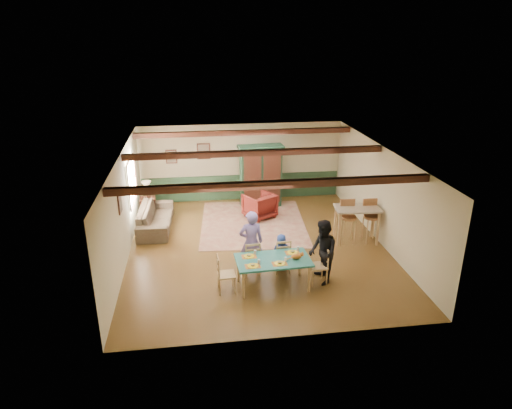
{
  "coord_description": "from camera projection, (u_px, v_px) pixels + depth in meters",
  "views": [
    {
      "loc": [
        -1.62,
        -11.32,
        5.65
      ],
      "look_at": [
        0.0,
        0.36,
        1.15
      ],
      "focal_mm": 32.0,
      "sensor_mm": 36.0,
      "label": 1
    }
  ],
  "objects": [
    {
      "name": "picture_back_b",
      "position": [
        171.0,
        157.0,
        15.47
      ],
      "size": [
        0.38,
        0.04,
        0.48
      ],
      "primitive_type": null,
      "color": "gray",
      "rests_on": "wall_back"
    },
    {
      "name": "place_setting_near_left",
      "position": [
        253.0,
        264.0,
        10.19
      ],
      "size": [
        0.39,
        0.3,
        0.11
      ],
      "primitive_type": null,
      "rotation": [
        0.0,
        0.0,
        0.05
      ],
      "color": "yellow",
      "rests_on": "dining_table"
    },
    {
      "name": "end_table",
      "position": [
        148.0,
        207.0,
        14.79
      ],
      "size": [
        0.54,
        0.54,
        0.61
      ],
      "primitive_type": null,
      "rotation": [
        0.0,
        0.0,
        0.1
      ],
      "color": "#32170E",
      "rests_on": "floor"
    },
    {
      "name": "wall_back",
      "position": [
        242.0,
        162.0,
        15.92
      ],
      "size": [
        7.0,
        0.02,
        2.7
      ],
      "primitive_type": "cube",
      "color": "beige",
      "rests_on": "floor"
    },
    {
      "name": "place_setting_far_left",
      "position": [
        249.0,
        255.0,
        10.63
      ],
      "size": [
        0.39,
        0.3,
        0.11
      ],
      "primitive_type": null,
      "rotation": [
        0.0,
        0.0,
        0.05
      ],
      "color": "yellow",
      "rests_on": "dining_table"
    },
    {
      "name": "sofa",
      "position": [
        156.0,
        218.0,
        13.84
      ],
      "size": [
        1.01,
        2.38,
        0.68
      ],
      "primitive_type": "imported",
      "rotation": [
        0.0,
        0.0,
        1.53
      ],
      "color": "#433729",
      "rests_on": "floor"
    },
    {
      "name": "cat",
      "position": [
        296.0,
        256.0,
        10.49
      ],
      "size": [
        0.35,
        0.15,
        0.17
      ],
      "primitive_type": null,
      "rotation": [
        0.0,
        0.0,
        0.05
      ],
      "color": "orange",
      "rests_on": "dining_table"
    },
    {
      "name": "floor",
      "position": [
        258.0,
        248.0,
        12.7
      ],
      "size": [
        8.0,
        8.0,
        0.0
      ],
      "primitive_type": "plane",
      "color": "#523617",
      "rests_on": "ground"
    },
    {
      "name": "dining_chair_end_right",
      "position": [
        318.0,
        265.0,
        10.8
      ],
      "size": [
        0.44,
        0.42,
        0.9
      ],
      "primitive_type": null,
      "rotation": [
        0.0,
        0.0,
        -1.52
      ],
      "color": "tan",
      "rests_on": "floor"
    },
    {
      "name": "person_woman",
      "position": [
        323.0,
        252.0,
        10.7
      ],
      "size": [
        0.63,
        0.79,
        1.57
      ],
      "primitive_type": "imported",
      "rotation": [
        0.0,
        0.0,
        -1.52
      ],
      "color": "black",
      "rests_on": "floor"
    },
    {
      "name": "bar_stool_right",
      "position": [
        371.0,
        222.0,
        12.84
      ],
      "size": [
        0.44,
        0.49,
        1.24
      ],
      "primitive_type": null,
      "rotation": [
        0.0,
        0.0,
        0.01
      ],
      "color": "#A26A3F",
      "rests_on": "floor"
    },
    {
      "name": "person_man",
      "position": [
        251.0,
        242.0,
        11.11
      ],
      "size": [
        0.62,
        0.42,
        1.64
      ],
      "primitive_type": "imported",
      "rotation": [
        0.0,
        0.0,
        3.19
      ],
      "color": "#7662A8",
      "rests_on": "floor"
    },
    {
      "name": "wall_right",
      "position": [
        382.0,
        196.0,
        12.66
      ],
      "size": [
        0.02,
        8.0,
        2.7
      ],
      "primitive_type": "cube",
      "color": "beige",
      "rests_on": "floor"
    },
    {
      "name": "counter_table",
      "position": [
        356.0,
        225.0,
        12.9
      ],
      "size": [
        1.31,
        0.85,
        1.04
      ],
      "primitive_type": null,
      "rotation": [
        0.0,
        0.0,
        -0.1
      ],
      "color": "beige",
      "rests_on": "floor"
    },
    {
      "name": "armchair",
      "position": [
        260.0,
        206.0,
        14.63
      ],
      "size": [
        1.18,
        1.19,
        0.8
      ],
      "primitive_type": "imported",
      "rotation": [
        0.0,
        0.0,
        -2.62
      ],
      "color": "#490F0E",
      "rests_on": "floor"
    },
    {
      "name": "dining_chair_far_left",
      "position": [
        252.0,
        257.0,
        11.17
      ],
      "size": [
        0.42,
        0.44,
        0.9
      ],
      "primitive_type": null,
      "rotation": [
        0.0,
        0.0,
        3.19
      ],
      "color": "tan",
      "rests_on": "floor"
    },
    {
      "name": "armoire",
      "position": [
        261.0,
        176.0,
        15.38
      ],
      "size": [
        1.54,
        0.7,
        2.12
      ],
      "primitive_type": "cube",
      "rotation": [
        0.0,
        0.0,
        0.07
      ],
      "color": "#13301F",
      "rests_on": "floor"
    },
    {
      "name": "ceiling_beam_mid",
      "position": [
        256.0,
        153.0,
        12.13
      ],
      "size": [
        6.95,
        0.16,
        0.16
      ],
      "primitive_type": "cube",
      "color": "#32170E",
      "rests_on": "ceiling"
    },
    {
      "name": "dining_chair_end_left",
      "position": [
        226.0,
        274.0,
        10.42
      ],
      "size": [
        0.44,
        0.42,
        0.9
      ],
      "primitive_type": null,
      "rotation": [
        0.0,
        0.0,
        1.62
      ],
      "color": "tan",
      "rests_on": "floor"
    },
    {
      "name": "area_rug",
      "position": [
        253.0,
        223.0,
        14.31
      ],
      "size": [
        3.48,
        4.03,
        0.01
      ],
      "primitive_type": "cube",
      "rotation": [
        0.0,
        0.0,
        -0.08
      ],
      "color": "beige",
      "rests_on": "floor"
    },
    {
      "name": "ceiling_beam_back",
      "position": [
        244.0,
        133.0,
        14.54
      ],
      "size": [
        6.95,
        0.16,
        0.16
      ],
      "primitive_type": "cube",
      "color": "#32170E",
      "rests_on": "ceiling"
    },
    {
      "name": "dining_table",
      "position": [
        273.0,
        273.0,
        10.65
      ],
      "size": [
        1.76,
        1.03,
        0.71
      ],
      "primitive_type": null,
      "rotation": [
        0.0,
        0.0,
        0.05
      ],
      "color": "#216961",
      "rests_on": "floor"
    },
    {
      "name": "ceiling_beam_front",
      "position": [
        273.0,
        184.0,
        9.64
      ],
      "size": [
        6.95,
        0.16,
        0.16
      ],
      "primitive_type": "cube",
      "color": "#32170E",
      "rests_on": "ceiling"
    },
    {
      "name": "bar_stool_left",
      "position": [
        348.0,
        222.0,
        12.8
      ],
      "size": [
        0.47,
        0.51,
        1.24
      ],
      "primitive_type": null,
      "rotation": [
        0.0,
        0.0,
        -0.07
      ],
      "color": "#A26A3F",
      "rests_on": "floor"
    },
    {
      "name": "place_setting_far_right",
      "position": [
        293.0,
        251.0,
        10.81
      ],
      "size": [
        0.39,
        0.3,
        0.11
      ],
      "primitive_type": null,
      "rotation": [
        0.0,
        0.0,
        0.05
      ],
      "color": "yellow",
      "rests_on": "dining_table"
    },
    {
      "name": "window_left",
      "position": [
        132.0,
        181.0,
        13.27
      ],
      "size": [
        0.06,
        1.6,
        1.3
      ],
      "primitive_type": null,
      "color": "white",
      "rests_on": "wall_left"
    },
    {
      "name": "dining_chair_far_right",
      "position": [
        282.0,
        255.0,
        11.31
      ],
      "size": [
        0.42,
        0.44,
        0.9
      ],
      "primitive_type": null,
      "rotation": [
        0.0,
        0.0,
        3.19
      ],
      "color": "tan",
      "rests_on": "floor"
    },
    {
      "name": "wall_left",
      "position": [
        124.0,
        209.0,
        11.76
      ],
      "size": [
        0.02,
        8.0,
        2.7
      ],
      "primitive_type": "cube",
      "color": "beige",
      "rests_on": "floor"
    },
    {
      "name": "person_child",
      "position": [
        281.0,
        252.0,
        11.37
      ],
      "size": [
        0.48,
        0.33,
        0.96
      ],
      "primitive_type": "imported",
      "rotation": [
        0.0,
        0.0,
        3.19
      ],
      "color": "#264398",
      "rests_on": "floor"
    },
    {
      "name": "place_setting_near_center",
      "position": [
        280.0,
        262.0,
        10.3
      ],
      "size": [
        0.39,
        0.3,
        0.11
      ],
      "primitive_type": null,
      "rotation": [
        0.0,
        0.0,
        0.05
      ],
      "color": "yellow",
      "rests_on": "dining_table"
    },
    {
      "name": "table_lamp",
      "position": [
        147.0,
        190.0,
        14.58
      ],
      "size": [
        0.31,
        0.31,
        0.56
      ],
      "primitive_type": null,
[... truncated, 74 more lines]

